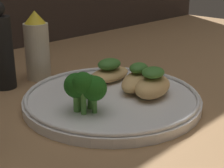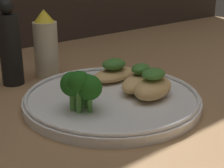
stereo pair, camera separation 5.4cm
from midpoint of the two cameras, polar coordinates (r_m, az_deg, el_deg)
name	(u,v)px [view 1 (the left image)]	position (r cm, az deg, el deg)	size (l,w,h in cm)	color
ground_plane	(112,107)	(55.69, -2.79, -3.82)	(180.00, 180.00, 1.00)	#936D47
plate	(112,98)	(55.11, -2.82, -2.40)	(28.36, 28.36, 2.00)	white
grilled_meat_front	(153,84)	(54.34, 3.95, -0.12)	(9.53, 7.39, 4.70)	tan
grilled_meat_middle	(138,79)	(57.36, 1.71, 0.78)	(11.05, 7.88, 4.47)	tan
grilled_meat_back	(109,72)	(61.68, -2.97, 2.00)	(9.74, 6.21, 3.94)	tan
broccoli_bunch	(85,86)	(48.47, -7.73, -0.38)	(5.13, 6.31, 6.20)	#569942
sauce_bottle	(37,47)	(67.65, -14.64, 5.97)	(4.68, 4.68, 13.16)	beige
pepper_grinder	(2,50)	(64.18, -20.20, 5.33)	(3.97, 3.97, 15.47)	black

